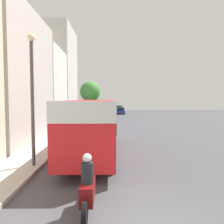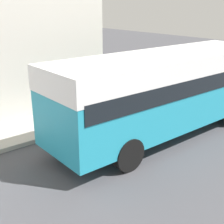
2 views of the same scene
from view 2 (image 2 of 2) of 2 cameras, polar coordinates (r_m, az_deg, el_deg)
The scene contains 1 object.
bus_third_in_line at distance 11.12m, azimuth 10.01°, elevation 5.27°, with size 2.53×9.11×2.96m.
Camera 2 is at (5.21, 23.53, 4.62)m, focal length 50.00 mm.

